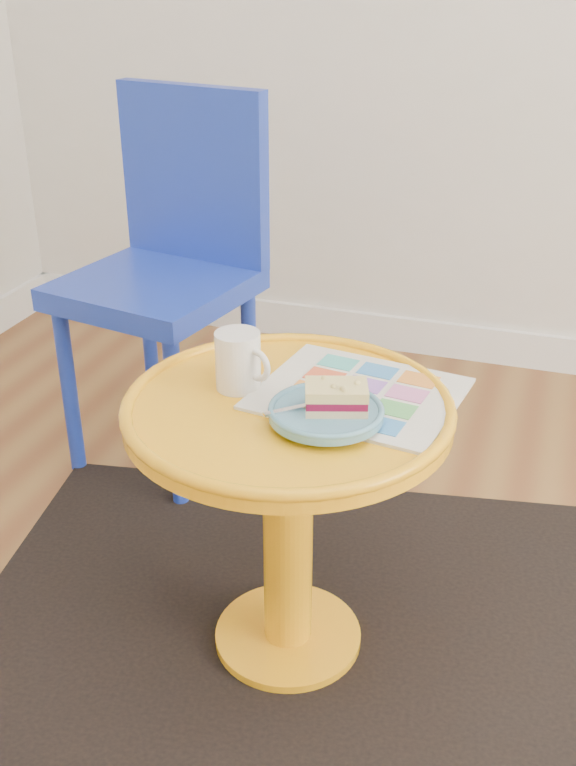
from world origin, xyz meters
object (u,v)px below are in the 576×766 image
(newspaper, at_px, (358,393))
(plate, at_px, (326,413))
(mug, at_px, (239,359))
(chair, at_px, (171,257))
(side_table, at_px, (288,478))

(newspaper, distance_m, plate, 0.12)
(newspaper, bearing_deg, mug, -161.03)
(newspaper, xyz_separation_m, mug, (-0.21, -0.04, 0.05))
(chair, bearing_deg, plate, -37.64)
(newspaper, xyz_separation_m, plate, (-0.03, -0.11, 0.02))
(newspaper, height_order, plate, plate)
(chair, xyz_separation_m, plate, (0.60, -0.68, 0.01))
(mug, bearing_deg, newspaper, 32.68)
(chair, height_order, plate, chair)
(mug, bearing_deg, plate, -0.67)
(side_table, distance_m, chair, 0.83)
(chair, bearing_deg, mug, -44.29)
(side_table, relative_size, mug, 5.09)
(side_table, height_order, plate, plate)
(chair, distance_m, newspaper, 0.84)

